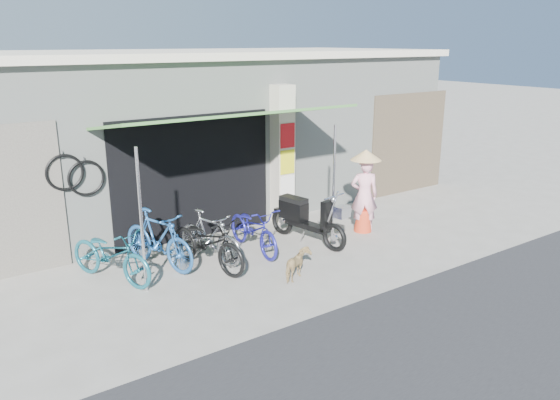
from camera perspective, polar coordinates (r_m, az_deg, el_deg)
ground at (r=9.95m, az=4.26°, el=-6.68°), size 80.00×80.00×0.00m
bicycle_shop at (r=13.65m, az=-9.24°, el=7.48°), size 12.30×5.30×3.66m
shop_pillar at (r=11.87m, az=0.18°, el=4.73°), size 0.42×0.44×3.00m
awning at (r=10.09m, az=-5.38°, el=8.46°), size 4.60×1.88×2.72m
neighbour_right at (r=14.74m, az=13.27°, el=5.79°), size 2.60×0.06×2.60m
bike_teal at (r=9.52m, az=-17.25°, el=-5.43°), size 1.31×1.91×0.95m
bike_blue at (r=9.86m, az=-12.61°, el=-4.00°), size 1.01×1.81×1.05m
bike_black at (r=9.68m, az=-7.61°, el=-4.40°), size 1.08×1.94×0.96m
bike_silver at (r=10.00m, az=-7.37°, el=-3.77°), size 0.85×1.62×0.94m
bike_navy at (r=10.38m, az=-2.78°, el=-3.01°), size 0.66×1.74×0.90m
street_dog at (r=9.23m, az=1.86°, el=-6.79°), size 0.67×0.55×0.52m
moped at (r=10.83m, az=2.68°, el=-1.89°), size 0.66×1.93×1.10m
nun at (r=11.47m, az=8.81°, el=0.89°), size 0.69×0.64×1.75m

